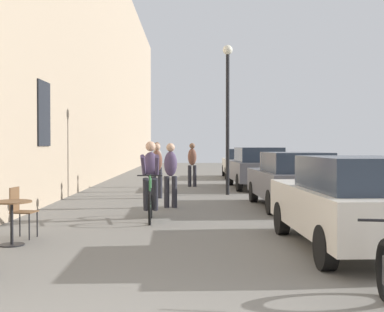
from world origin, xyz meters
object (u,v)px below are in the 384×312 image
(pedestrian_mid, at_px, (157,167))
(parked_car_fourth, at_px, (241,163))
(cafe_table_mid, at_px, (12,213))
(parked_car_third, at_px, (257,167))
(pedestrian_furthest, at_px, (192,162))
(cafe_chair_mid_toward_street, at_px, (20,209))
(pedestrian_far, at_px, (157,164))
(pedestrian_near, at_px, (171,171))
(parked_car_second, at_px, (292,179))
(street_lamp, at_px, (228,100))
(parked_car_nearest, at_px, (352,202))
(cyclist_on_bicycle, at_px, (150,183))

(pedestrian_mid, xyz_separation_m, parked_car_fourth, (3.58, 9.86, -0.20))
(cafe_table_mid, distance_m, parked_car_third, 12.29)
(cafe_table_mid, distance_m, pedestrian_furthest, 12.23)
(parked_car_third, bearing_deg, pedestrian_furthest, 161.22)
(pedestrian_mid, distance_m, pedestrian_furthest, 4.57)
(cafe_chair_mid_toward_street, height_order, pedestrian_far, pedestrian_far)
(pedestrian_near, distance_m, parked_car_second, 3.14)
(pedestrian_mid, height_order, street_lamp, street_lamp)
(pedestrian_mid, bearing_deg, street_lamp, 25.66)
(street_lamp, bearing_deg, cafe_chair_mid_toward_street, -118.24)
(pedestrian_furthest, relative_size, street_lamp, 0.35)
(street_lamp, distance_m, parked_car_nearest, 9.32)
(cyclist_on_bicycle, bearing_deg, street_lamp, 69.59)
(parked_car_second, bearing_deg, pedestrian_near, 177.84)
(parked_car_nearest, distance_m, parked_car_second, 5.33)
(pedestrian_far, xyz_separation_m, parked_car_nearest, (3.62, -10.08, -0.23))
(cafe_table_mid, relative_size, street_lamp, 0.15)
(pedestrian_far, relative_size, parked_car_third, 0.39)
(cafe_table_mid, distance_m, parked_car_second, 7.39)
(parked_car_third, bearing_deg, parked_car_fourth, 89.60)
(parked_car_second, bearing_deg, cyclist_on_bicycle, -149.47)
(pedestrian_far, height_order, parked_car_second, pedestrian_far)
(pedestrian_far, bearing_deg, parked_car_third, 20.51)
(parked_car_nearest, bearing_deg, street_lamp, 97.90)
(pedestrian_mid, bearing_deg, cyclist_on_bicycle, -88.16)
(pedestrian_mid, xyz_separation_m, street_lamp, (2.25, 1.08, 2.16))
(pedestrian_near, relative_size, parked_car_third, 0.38)
(pedestrian_near, xyz_separation_m, parked_car_fourth, (3.08, 12.26, -0.19))
(cafe_chair_mid_toward_street, xyz_separation_m, pedestrian_far, (1.83, 9.00, 0.46))
(pedestrian_far, distance_m, parked_car_third, 3.92)
(street_lamp, bearing_deg, pedestrian_near, -116.66)
(pedestrian_furthest, xyz_separation_m, parked_car_third, (2.43, -0.82, -0.17))
(street_lamp, relative_size, parked_car_nearest, 1.19)
(parked_car_nearest, bearing_deg, cyclist_on_bicycle, 135.63)
(cafe_chair_mid_toward_street, bearing_deg, parked_car_fourth, 71.56)
(cafe_table_mid, bearing_deg, cyclist_on_bicycle, 54.35)
(pedestrian_far, bearing_deg, cyclist_on_bicycle, -87.66)
(pedestrian_furthest, bearing_deg, cafe_chair_mid_toward_street, -105.35)
(parked_car_third, xyz_separation_m, parked_car_fourth, (0.04, 6.25, -0.05))
(cafe_table_mid, bearing_deg, pedestrian_near, 64.49)
(cafe_table_mid, distance_m, pedestrian_mid, 7.66)
(parked_car_fourth, bearing_deg, pedestrian_near, -104.09)
(cafe_table_mid, height_order, parked_car_third, parked_car_third)
(pedestrian_furthest, height_order, street_lamp, street_lamp)
(cafe_chair_mid_toward_street, relative_size, parked_car_nearest, 0.22)
(cafe_chair_mid_toward_street, bearing_deg, street_lamp, 61.76)
(pedestrian_far, bearing_deg, street_lamp, -25.85)
(cyclist_on_bicycle, bearing_deg, pedestrian_far, 92.34)
(pedestrian_mid, relative_size, parked_car_third, 0.38)
(pedestrian_mid, relative_size, street_lamp, 0.34)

